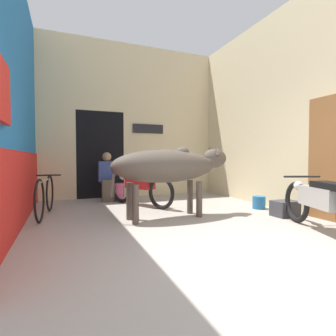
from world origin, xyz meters
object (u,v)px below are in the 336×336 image
(motorcycle_near, at_px, (322,202))
(bicycle, at_px, (45,196))
(crate, at_px, (285,208))
(shopkeeper_seated, at_px, (107,175))
(bucket, at_px, (259,202))
(cow, at_px, (170,166))
(motorcycle_far, at_px, (140,185))
(plastic_stool, at_px, (118,192))

(motorcycle_near, height_order, bicycle, motorcycle_near)
(motorcycle_near, height_order, crate, motorcycle_near)
(shopkeeper_seated, xyz_separation_m, crate, (2.73, -2.87, -0.49))
(shopkeeper_seated, distance_m, crate, 4.00)
(motorcycle_near, bearing_deg, bucket, 76.02)
(motorcycle_near, distance_m, bucket, 1.84)
(cow, distance_m, motorcycle_far, 1.41)
(plastic_stool, height_order, crate, plastic_stool)
(crate, bearing_deg, cow, 161.64)
(cow, bearing_deg, bucket, 2.15)
(shopkeeper_seated, height_order, plastic_stool, shopkeeper_seated)
(bucket, bearing_deg, motorcycle_near, -103.98)
(crate, relative_size, bucket, 1.69)
(motorcycle_near, relative_size, crate, 4.27)
(plastic_stool, bearing_deg, crate, -48.83)
(cow, xyz_separation_m, bicycle, (-2.06, 0.95, -0.54))
(motorcycle_far, relative_size, plastic_stool, 4.12)
(motorcycle_near, xyz_separation_m, motorcycle_far, (-1.77, 3.00, 0.01))
(motorcycle_near, height_order, motorcycle_far, motorcycle_far)
(cow, xyz_separation_m, crate, (1.98, -0.66, -0.77))
(motorcycle_near, bearing_deg, motorcycle_far, 120.53)
(cow, bearing_deg, crate, -18.36)
(bicycle, xyz_separation_m, crate, (4.04, -1.61, -0.23))
(motorcycle_near, distance_m, motorcycle_far, 3.49)
(cow, relative_size, shopkeeper_seated, 1.89)
(bicycle, bearing_deg, bucket, -12.05)
(motorcycle_far, distance_m, bucket, 2.56)
(motorcycle_near, relative_size, motorcycle_far, 1.07)
(bucket, bearing_deg, bicycle, 167.95)
(motorcycle_far, bearing_deg, cow, -82.05)
(motorcycle_near, height_order, bucket, motorcycle_near)
(cow, height_order, bucket, cow)
(shopkeeper_seated, bearing_deg, motorcycle_far, -57.53)
(cow, distance_m, shopkeeper_seated, 2.36)
(motorcycle_far, bearing_deg, plastic_stool, 110.00)
(motorcycle_far, height_order, shopkeeper_seated, shopkeeper_seated)
(cow, xyz_separation_m, plastic_stool, (-0.49, 2.17, -0.68))
(bicycle, bearing_deg, cow, -24.74)
(motorcycle_near, distance_m, bicycle, 4.50)
(bucket, bearing_deg, crate, -93.55)
(cow, bearing_deg, bicycle, 155.26)
(plastic_stool, distance_m, bucket, 3.28)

